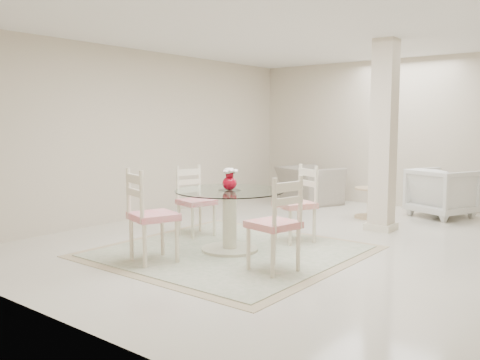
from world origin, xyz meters
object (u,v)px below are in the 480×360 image
Objects in this scene: dining_chair_south at (147,209)px; armchair_white at (442,192)px; recliner_taupe at (309,185)px; side_table at (369,204)px; column at (384,136)px; dining_chair_north at (300,198)px; dining_chair_west at (194,195)px; dining_table at (230,221)px; red_vase at (230,179)px; dining_chair_east at (278,217)px.

armchair_white is at bearing -90.50° from dining_chair_south.
side_table is (1.53, -0.69, -0.12)m from recliner_taupe.
dining_chair_south is at bearing -100.91° from side_table.
column is 3.60m from dining_chair_south.
dining_chair_north is 1.45m from dining_chair_west.
dining_chair_west is at bearing -131.87° from dining_chair_north.
armchair_white is (0.36, 1.60, -0.95)m from column.
dining_table is 1.03m from dining_chair_west.
red_vase is at bearing 131.15° from recliner_taupe.
column reaches higher than red_vase.
armchair_white is at bearing 98.39° from dining_chair_north.
red_vase is at bearing -97.22° from side_table.
dining_chair_east is 1.01× the size of dining_chair_north.
dining_table is 4.91× the size of red_vase.
red_vase is 1.06m from dining_chair_south.
dining_table reaches higher than recliner_taupe.
recliner_taupe is (-2.09, 4.15, -0.24)m from dining_chair_east.
side_table is at bearing -159.28° from dining_chair_east.
armchair_white is at bearing -18.23° from dining_chair_west.
dining_chair_west is at bearing 158.27° from dining_table.
dining_chair_north is (-0.53, -1.38, -0.77)m from column.
armchair_white is (0.34, 4.30, -0.18)m from dining_chair_east.
dining_chair_north is 2.18m from side_table.
column reaches higher than dining_table.
dining_chair_south is 4.80m from recliner_taupe.
dining_table is 0.50m from red_vase.
dining_chair_north is (0.39, 0.95, -0.30)m from red_vase.
column is 2.81m from dining_chair_west.
dining_chair_south is 4.13m from side_table.
dining_chair_south is (0.56, -1.33, 0.05)m from dining_chair_west.
dining_table is 1.17× the size of dining_chair_north.
dining_chair_south reaches higher than dining_table.
red_vase is 0.24× the size of dining_chair_east.
dining_chair_east reaches higher than red_vase.
recliner_taupe is at bearing -62.53° from dining_chair_south.
column is 2.45× the size of dining_chair_north.
red_vase reaches higher than recliner_taupe.
red_vase is 0.24× the size of dining_chair_north.
dining_chair_south is at bearing -143.09° from dining_chair_west.
armchair_white is at bearing 71.83° from dining_table.
armchair_white is at bearing 43.03° from side_table.
recliner_taupe is (-1.14, 3.78, -0.53)m from red_vase.
dining_chair_east is (0.03, -2.70, -0.76)m from column.
column is 2.09× the size of dining_table.
recliner_taupe is (-0.75, 4.73, -0.26)m from dining_chair_south.
column is at bearing -55.61° from side_table.
column is 2.50× the size of recliner_taupe.
dining_chair_east reaches higher than side_table.
dining_chair_east is at bearing -80.91° from side_table.
recliner_taupe is (-0.19, 3.40, -0.21)m from dining_chair_west.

